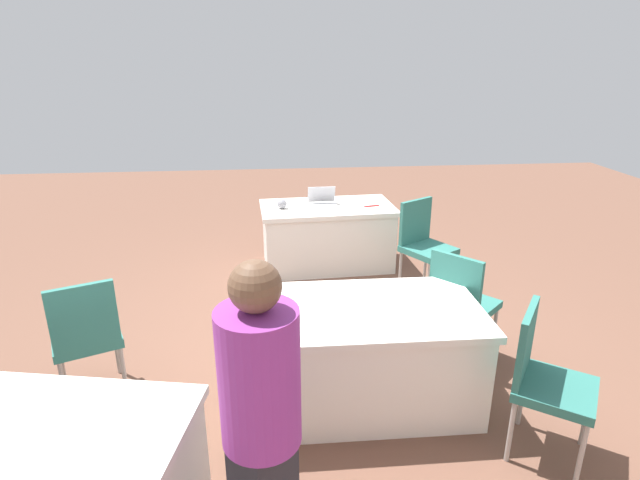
{
  "coord_description": "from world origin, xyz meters",
  "views": [
    {
      "loc": [
        0.22,
        3.82,
        2.32
      ],
      "look_at": [
        -0.16,
        -0.07,
        0.9
      ],
      "focal_mm": 28.4,
      "sensor_mm": 36.0,
      "label": 1
    }
  ],
  "objects_px": {
    "chair_near_front": "(424,241)",
    "laptop_silver": "(323,202)",
    "table_back_left": "(356,354)",
    "scissors_red": "(372,206)",
    "yarn_ball": "(282,204)",
    "table_foreground": "(327,236)",
    "chair_tucked_right": "(461,300)",
    "chair_tucked_left": "(544,375)",
    "chair_by_pillar": "(86,333)",
    "person_attendee_browsing": "(261,417)"
  },
  "relations": [
    {
      "from": "laptop_silver",
      "to": "chair_near_front",
      "type": "bearing_deg",
      "value": 137.14
    },
    {
      "from": "chair_near_front",
      "to": "laptop_silver",
      "type": "height_order",
      "value": "chair_near_front"
    },
    {
      "from": "chair_by_pillar",
      "to": "scissors_red",
      "type": "xyz_separation_m",
      "value": [
        -2.42,
        -2.24,
        0.19
      ]
    },
    {
      "from": "table_back_left",
      "to": "chair_tucked_left",
      "type": "relative_size",
      "value": 1.8
    },
    {
      "from": "chair_tucked_right",
      "to": "person_attendee_browsing",
      "type": "xyz_separation_m",
      "value": [
        1.52,
        1.66,
        0.35
      ]
    },
    {
      "from": "yarn_ball",
      "to": "scissors_red",
      "type": "height_order",
      "value": "yarn_ball"
    },
    {
      "from": "chair_tucked_left",
      "to": "scissors_red",
      "type": "bearing_deg",
      "value": -135.52
    },
    {
      "from": "person_attendee_browsing",
      "to": "scissors_red",
      "type": "xyz_separation_m",
      "value": [
        -1.2,
        -3.66,
        -0.16
      ]
    },
    {
      "from": "chair_near_front",
      "to": "chair_tucked_right",
      "type": "xyz_separation_m",
      "value": [
        0.07,
        1.26,
        -0.02
      ]
    },
    {
      "from": "table_back_left",
      "to": "yarn_ball",
      "type": "bearing_deg",
      "value": -79.74
    },
    {
      "from": "table_back_left",
      "to": "chair_by_pillar",
      "type": "distance_m",
      "value": 1.86
    },
    {
      "from": "chair_tucked_left",
      "to": "yarn_ball",
      "type": "xyz_separation_m",
      "value": [
        1.47,
        -3.03,
        0.24
      ]
    },
    {
      "from": "chair_by_pillar",
      "to": "scissors_red",
      "type": "bearing_deg",
      "value": 19.85
    },
    {
      "from": "chair_near_front",
      "to": "laptop_silver",
      "type": "distance_m",
      "value": 1.27
    },
    {
      "from": "table_foreground",
      "to": "person_attendee_browsing",
      "type": "bearing_deg",
      "value": 79.42
    },
    {
      "from": "yarn_ball",
      "to": "scissors_red",
      "type": "relative_size",
      "value": 0.6
    },
    {
      "from": "laptop_silver",
      "to": "chair_by_pillar",
      "type": "bearing_deg",
      "value": 49.32
    },
    {
      "from": "yarn_ball",
      "to": "laptop_silver",
      "type": "bearing_deg",
      "value": -172.01
    },
    {
      "from": "chair_tucked_right",
      "to": "chair_by_pillar",
      "type": "bearing_deg",
      "value": -127.08
    },
    {
      "from": "laptop_silver",
      "to": "scissors_red",
      "type": "height_order",
      "value": "laptop_silver"
    },
    {
      "from": "yarn_ball",
      "to": "scissors_red",
      "type": "xyz_separation_m",
      "value": [
        -1.01,
        0.01,
        -0.05
      ]
    },
    {
      "from": "table_back_left",
      "to": "laptop_silver",
      "type": "distance_m",
      "value": 2.52
    },
    {
      "from": "laptop_silver",
      "to": "yarn_ball",
      "type": "relative_size",
      "value": 3.01
    },
    {
      "from": "chair_near_front",
      "to": "person_attendee_browsing",
      "type": "distance_m",
      "value": 3.33
    },
    {
      "from": "laptop_silver",
      "to": "scissors_red",
      "type": "xyz_separation_m",
      "value": [
        -0.55,
        0.08,
        -0.04
      ]
    },
    {
      "from": "chair_tucked_right",
      "to": "yarn_ball",
      "type": "distance_m",
      "value": 2.43
    },
    {
      "from": "table_foreground",
      "to": "yarn_ball",
      "type": "height_order",
      "value": "yarn_ball"
    },
    {
      "from": "chair_near_front",
      "to": "chair_tucked_left",
      "type": "bearing_deg",
      "value": 60.41
    },
    {
      "from": "chair_tucked_right",
      "to": "person_attendee_browsing",
      "type": "bearing_deg",
      "value": -84.59
    },
    {
      "from": "chair_near_front",
      "to": "yarn_ball",
      "type": "bearing_deg",
      "value": -59.58
    },
    {
      "from": "laptop_silver",
      "to": "scissors_red",
      "type": "relative_size",
      "value": 1.82
    },
    {
      "from": "table_back_left",
      "to": "laptop_silver",
      "type": "relative_size",
      "value": 5.2
    },
    {
      "from": "scissors_red",
      "to": "chair_tucked_right",
      "type": "bearing_deg",
      "value": 83.89
    },
    {
      "from": "chair_tucked_left",
      "to": "chair_by_pillar",
      "type": "xyz_separation_m",
      "value": [
        2.88,
        -0.77,
        0.0
      ]
    },
    {
      "from": "person_attendee_browsing",
      "to": "yarn_ball",
      "type": "distance_m",
      "value": 3.68
    },
    {
      "from": "laptop_silver",
      "to": "chair_tucked_right",
      "type": "bearing_deg",
      "value": 110.97
    },
    {
      "from": "chair_by_pillar",
      "to": "chair_tucked_left",
      "type": "bearing_deg",
      "value": -37.99
    },
    {
      "from": "chair_near_front",
      "to": "person_attendee_browsing",
      "type": "height_order",
      "value": "person_attendee_browsing"
    },
    {
      "from": "chair_tucked_right",
      "to": "scissors_red",
      "type": "height_order",
      "value": "chair_tucked_right"
    },
    {
      "from": "scissors_red",
      "to": "chair_by_pillar",
      "type": "bearing_deg",
      "value": 27.61
    },
    {
      "from": "laptop_silver",
      "to": "yarn_ball",
      "type": "xyz_separation_m",
      "value": [
        0.46,
        0.06,
        0.01
      ]
    },
    {
      "from": "chair_tucked_left",
      "to": "yarn_ball",
      "type": "relative_size",
      "value": 8.7
    },
    {
      "from": "chair_tucked_left",
      "to": "chair_tucked_right",
      "type": "relative_size",
      "value": 1.0
    },
    {
      "from": "person_attendee_browsing",
      "to": "laptop_silver",
      "type": "height_order",
      "value": "person_attendee_browsing"
    },
    {
      "from": "table_foreground",
      "to": "chair_near_front",
      "type": "height_order",
      "value": "chair_near_front"
    },
    {
      "from": "table_back_left",
      "to": "scissors_red",
      "type": "relative_size",
      "value": 9.45
    },
    {
      "from": "table_foreground",
      "to": "laptop_silver",
      "type": "height_order",
      "value": "laptop_silver"
    },
    {
      "from": "chair_near_front",
      "to": "chair_tucked_left",
      "type": "xyz_separation_m",
      "value": [
        -0.07,
        2.27,
        -0.02
      ]
    },
    {
      "from": "chair_tucked_right",
      "to": "laptop_silver",
      "type": "xyz_separation_m",
      "value": [
        0.87,
        -2.08,
        0.23
      ]
    },
    {
      "from": "table_foreground",
      "to": "chair_tucked_right",
      "type": "xyz_separation_m",
      "value": [
        -0.82,
        2.07,
        0.17
      ]
    }
  ]
}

